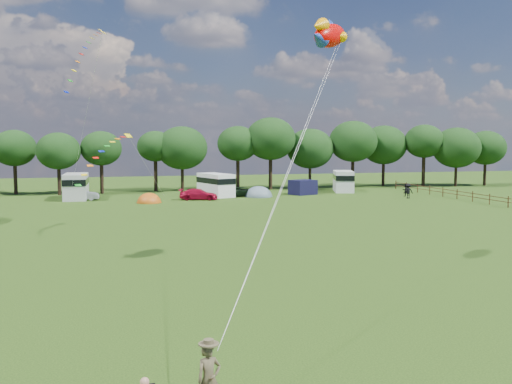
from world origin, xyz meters
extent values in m
plane|color=black|center=(0.00, 0.00, 0.00)|extent=(180.00, 180.00, 0.00)
cylinder|color=black|center=(-20.03, 56.31, 1.95)|extent=(0.47, 0.47, 3.90)
ellipsoid|color=#133410|center=(-20.03, 56.31, 6.00)|extent=(5.58, 5.58, 4.74)
cylinder|color=black|center=(-14.36, 53.27, 1.78)|extent=(0.44, 0.44, 3.56)
ellipsoid|color=#133410|center=(-14.36, 53.27, 5.64)|extent=(5.56, 5.56, 4.73)
cylinder|color=black|center=(-9.09, 54.23, 1.98)|extent=(0.47, 0.47, 3.95)
ellipsoid|color=#133410|center=(-9.09, 54.23, 5.95)|extent=(5.33, 5.33, 4.53)
cylinder|color=black|center=(-1.92, 56.03, 2.17)|extent=(0.50, 0.50, 4.33)
ellipsoid|color=#133410|center=(-1.92, 56.03, 6.19)|extent=(4.95, 4.95, 4.21)
cylinder|color=black|center=(1.70, 55.56, 1.66)|extent=(0.43, 0.43, 3.31)
ellipsoid|color=#133410|center=(1.70, 55.56, 5.95)|extent=(7.03, 7.03, 5.98)
cylinder|color=black|center=(9.66, 55.80, 2.18)|extent=(0.50, 0.50, 4.36)
ellipsoid|color=#133410|center=(9.66, 55.80, 6.56)|extent=(5.84, 5.84, 4.97)
cylinder|color=black|center=(14.25, 54.92, 2.27)|extent=(0.51, 0.51, 4.55)
ellipsoid|color=#133410|center=(14.25, 54.92, 7.23)|extent=(7.15, 7.15, 6.08)
cylinder|color=black|center=(20.49, 55.63, 1.61)|extent=(0.42, 0.42, 3.21)
ellipsoid|color=#133410|center=(20.49, 55.63, 5.80)|extent=(6.90, 6.90, 5.86)
cylinder|color=black|center=(26.98, 54.96, 2.09)|extent=(0.48, 0.48, 4.17)
ellipsoid|color=#133410|center=(26.98, 54.96, 6.86)|extent=(7.16, 7.16, 6.09)
cylinder|color=black|center=(32.97, 56.89, 1.83)|extent=(0.45, 0.45, 3.66)
ellipsoid|color=#133410|center=(32.97, 56.89, 6.31)|extent=(7.05, 7.05, 5.99)
cylinder|color=black|center=(38.41, 54.37, 2.32)|extent=(0.52, 0.52, 4.65)
ellipsoid|color=#133410|center=(38.41, 54.37, 6.88)|extent=(5.96, 5.96, 5.06)
cylinder|color=black|center=(43.16, 53.04, 1.59)|extent=(0.42, 0.42, 3.19)
ellipsoid|color=#133410|center=(43.16, 53.04, 5.89)|extent=(7.23, 7.23, 6.14)
cylinder|color=black|center=(48.55, 53.44, 1.76)|extent=(0.44, 0.44, 3.52)
ellipsoid|color=#133410|center=(48.55, 53.44, 5.86)|extent=(6.22, 6.22, 5.28)
cylinder|color=#472D19|center=(32.00, 27.00, 0.60)|extent=(0.12, 0.12, 1.20)
cylinder|color=#472D19|center=(32.00, 30.00, 0.60)|extent=(0.12, 0.12, 1.20)
cylinder|color=#472D19|center=(32.00, 28.50, 0.95)|extent=(0.08, 3.00, 0.08)
cylinder|color=#472D19|center=(32.00, 28.50, 0.55)|extent=(0.08, 3.00, 0.08)
cylinder|color=#472D19|center=(32.00, 33.00, 0.60)|extent=(0.12, 0.12, 1.20)
cylinder|color=#472D19|center=(32.00, 31.50, 0.95)|extent=(0.08, 3.00, 0.08)
cylinder|color=#472D19|center=(32.00, 31.50, 0.55)|extent=(0.08, 3.00, 0.08)
cylinder|color=#472D19|center=(32.00, 36.00, 0.60)|extent=(0.12, 0.12, 1.20)
cylinder|color=#472D19|center=(32.00, 34.50, 0.95)|extent=(0.08, 3.00, 0.08)
cylinder|color=#472D19|center=(32.00, 34.50, 0.55)|extent=(0.08, 3.00, 0.08)
cylinder|color=#472D19|center=(32.00, 39.00, 0.60)|extent=(0.12, 0.12, 1.20)
cylinder|color=#472D19|center=(32.00, 37.50, 0.95)|extent=(0.08, 3.00, 0.08)
cylinder|color=#472D19|center=(32.00, 37.50, 0.55)|extent=(0.08, 3.00, 0.08)
cylinder|color=#472D19|center=(32.00, 42.00, 0.60)|extent=(0.12, 0.12, 1.20)
cylinder|color=#472D19|center=(32.00, 40.50, 0.95)|extent=(0.08, 3.00, 0.08)
cylinder|color=#472D19|center=(32.00, 40.50, 0.55)|extent=(0.08, 3.00, 0.08)
cylinder|color=#472D19|center=(32.00, 45.00, 0.60)|extent=(0.12, 0.12, 1.20)
cylinder|color=#472D19|center=(32.00, 43.50, 0.95)|extent=(0.08, 3.00, 0.08)
cylinder|color=#472D19|center=(32.00, 43.50, 0.55)|extent=(0.08, 3.00, 0.08)
cylinder|color=#472D19|center=(32.00, 48.00, 0.60)|extent=(0.12, 0.12, 1.20)
cylinder|color=#472D19|center=(32.00, 46.50, 0.95)|extent=(0.08, 3.00, 0.08)
cylinder|color=#472D19|center=(32.00, 46.50, 0.55)|extent=(0.08, 3.00, 0.08)
cylinder|color=#472D19|center=(32.00, 51.00, 0.60)|extent=(0.12, 0.12, 1.20)
cylinder|color=#472D19|center=(32.00, 49.50, 0.95)|extent=(0.08, 3.00, 0.08)
cylinder|color=#472D19|center=(32.00, 49.50, 0.55)|extent=(0.08, 3.00, 0.08)
imported|color=gray|center=(-11.36, 45.70, 0.67)|extent=(3.84, 1.57, 1.34)
imported|color=#B00D2C|center=(2.00, 42.87, 0.65)|extent=(4.67, 2.85, 1.30)
imported|color=black|center=(8.18, 45.70, 0.60)|extent=(4.50, 2.26, 1.19)
cube|color=#B8B9BA|center=(-11.99, 47.32, 1.52)|extent=(2.74, 6.14, 3.04)
cube|color=black|center=(-11.99, 47.32, 2.14)|extent=(2.80, 6.26, 0.72)
cylinder|color=black|center=(-12.04, 45.41, 0.43)|extent=(0.86, 0.34, 0.85)
cylinder|color=black|center=(-11.94, 49.23, 0.43)|extent=(0.86, 0.34, 0.85)
cube|color=white|center=(4.76, 46.67, 1.43)|extent=(4.08, 6.17, 2.85)
cube|color=black|center=(4.76, 46.67, 2.01)|extent=(4.17, 6.30, 0.68)
cylinder|color=black|center=(5.32, 44.96, 0.40)|extent=(0.85, 0.53, 0.80)
cylinder|color=black|center=(4.20, 48.37, 0.40)|extent=(0.85, 0.53, 0.80)
cube|color=silver|center=(22.92, 48.93, 1.42)|extent=(4.05, 6.13, 2.83)
cube|color=black|center=(22.92, 48.93, 1.99)|extent=(4.13, 6.26, 0.67)
cylinder|color=black|center=(22.37, 47.23, 0.40)|extent=(0.85, 0.53, 0.80)
cylinder|color=black|center=(23.47, 50.62, 0.40)|extent=(0.85, 0.53, 0.80)
ellipsoid|color=#BC5511|center=(-3.86, 41.10, 0.02)|extent=(2.66, 3.06, 2.19)
cylinder|color=#BC5511|center=(-3.86, 41.10, 0.04)|extent=(2.80, 2.80, 0.08)
ellipsoid|color=slate|center=(9.81, 44.77, 0.02)|extent=(3.35, 3.85, 2.61)
cylinder|color=slate|center=(9.81, 44.77, 0.04)|extent=(3.51, 3.51, 0.08)
cube|color=black|center=(16.10, 46.17, 0.94)|extent=(3.70, 3.38, 1.89)
imported|color=brown|center=(-5.79, -9.65, 0.90)|extent=(0.74, 0.57, 1.80)
sphere|color=tan|center=(-7.41, -10.14, 1.21)|extent=(0.22, 0.22, 0.22)
ellipsoid|color=#D50400|center=(3.40, 5.50, 12.49)|extent=(3.12, 3.03, 1.83)
ellipsoid|color=#FFFC35|center=(3.40, 5.50, 12.35)|extent=(1.94, 1.89, 1.00)
cone|color=#F69D00|center=(2.40, 4.55, 12.78)|extent=(1.37, 1.35, 0.96)
cone|color=#1B3999|center=(2.40, 4.55, 12.20)|extent=(1.37, 1.35, 0.96)
cone|color=#1B3999|center=(3.47, 5.56, 13.08)|extent=(1.05, 1.05, 0.82)
sphere|color=white|center=(3.97, 6.49, 12.66)|extent=(0.31, 0.31, 0.31)
sphere|color=black|center=(4.00, 6.58, 12.66)|extent=(0.15, 0.15, 0.15)
cube|color=yellow|center=(-8.42, 27.18, 16.09)|extent=(0.76, 0.80, 0.39)
cube|color=red|center=(-8.69, 26.69, 15.86)|extent=(0.46, 0.62, 0.11)
cube|color=orange|center=(-8.96, 26.19, 15.60)|extent=(0.45, 0.62, 0.12)
cube|color=yellow|center=(-9.23, 25.70, 15.25)|extent=(0.45, 0.62, 0.13)
cube|color=#198C1E|center=(-9.50, 25.20, 14.83)|extent=(0.45, 0.61, 0.14)
cube|color=#0C1EB2|center=(-9.77, 24.71, 14.32)|extent=(0.44, 0.61, 0.15)
cube|color=red|center=(-10.04, 24.21, 13.74)|extent=(0.44, 0.61, 0.16)
cube|color=orange|center=(-10.31, 23.72, 13.07)|extent=(0.43, 0.61, 0.17)
cube|color=yellow|center=(-10.58, 23.22, 12.33)|extent=(0.43, 0.61, 0.18)
cube|color=#198C1E|center=(-10.85, 22.73, 11.50)|extent=(0.42, 0.60, 0.18)
cube|color=#0C1EB2|center=(-11.12, 22.23, 10.60)|extent=(0.41, 0.60, 0.19)
cube|color=yellow|center=(-6.62, 22.51, 7.34)|extent=(0.69, 0.67, 0.32)
cube|color=red|center=(-7.03, 22.06, 7.23)|extent=(0.50, 0.44, 0.09)
cube|color=orange|center=(-7.43, 21.61, 7.08)|extent=(0.50, 0.44, 0.10)
cube|color=yellow|center=(-7.84, 21.16, 6.85)|extent=(0.50, 0.44, 0.11)
cube|color=#198C1E|center=(-8.24, 20.71, 6.54)|extent=(0.49, 0.43, 0.12)
cube|color=#0C1EB2|center=(-8.65, 20.26, 6.16)|extent=(0.49, 0.43, 0.12)
cube|color=red|center=(-9.05, 19.81, 5.69)|extent=(0.49, 0.43, 0.13)
cube|color=orange|center=(-9.46, 19.36, 5.14)|extent=(0.49, 0.42, 0.14)
cube|color=yellow|center=(-9.86, 18.91, 4.51)|extent=(0.48, 0.42, 0.15)
cube|color=#198C1E|center=(-10.27, 18.46, 3.80)|extent=(0.48, 0.41, 0.15)
imported|color=black|center=(27.77, 40.71, 0.79)|extent=(0.78, 0.50, 1.57)
imported|color=black|center=(26.73, 38.14, 0.90)|extent=(1.23, 0.71, 1.80)
camera|label=1|loc=(-8.11, -23.45, 6.91)|focal=40.00mm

